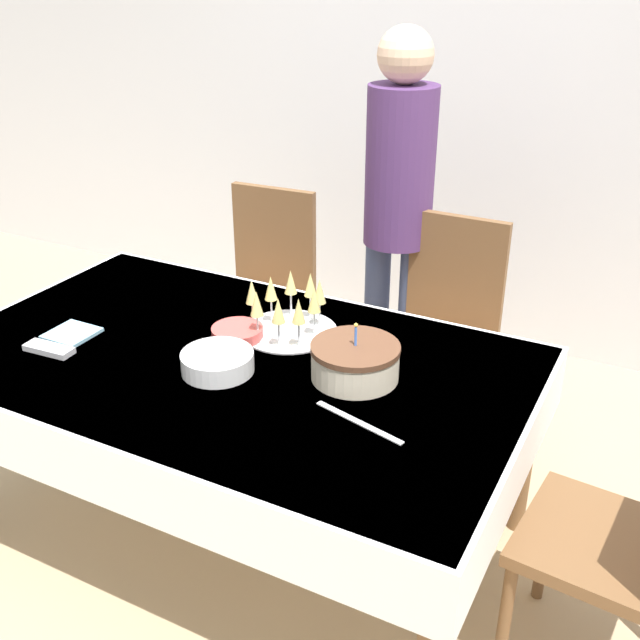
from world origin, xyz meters
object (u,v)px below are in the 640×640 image
at_px(dining_chair_far_left, 264,288).
at_px(person_standing, 399,196).
at_px(dining_chair_right_end, 640,531).
at_px(champagne_tray, 288,308).
at_px(plate_stack_dessert, 237,333).
at_px(birthday_cake, 355,361).
at_px(dining_chair_far_right, 443,327).
at_px(plate_stack_main, 217,362).

height_order(dining_chair_far_left, person_standing, person_standing).
bearing_deg(dining_chair_right_end, champagne_tray, 168.27).
bearing_deg(plate_stack_dessert, dining_chair_right_end, -5.39).
relative_size(dining_chair_right_end, champagne_tray, 2.92).
height_order(dining_chair_far_left, birthday_cake, dining_chair_far_left).
distance_m(dining_chair_far_right, plate_stack_main, 1.08).
relative_size(dining_chair_far_right, birthday_cake, 3.58).
bearing_deg(plate_stack_dessert, person_standing, 78.19).
xyz_separation_m(dining_chair_far_right, dining_chair_right_end, (0.85, -0.89, 0.00)).
relative_size(plate_stack_dessert, person_standing, 0.10).
distance_m(dining_chair_far_right, plate_stack_dessert, 0.93).
height_order(champagne_tray, person_standing, person_standing).
distance_m(dining_chair_right_end, birthday_cake, 0.90).
distance_m(dining_chair_far_right, champagne_tray, 0.78).
relative_size(dining_chair_right_end, birthday_cake, 3.58).
relative_size(plate_stack_main, person_standing, 0.14).
height_order(dining_chair_far_right, plate_stack_main, dining_chair_far_right).
bearing_deg(dining_chair_far_left, plate_stack_dessert, -64.10).
bearing_deg(plate_stack_main, birthday_cake, 22.22).
relative_size(dining_chair_far_left, plate_stack_dessert, 5.61).
bearing_deg(plate_stack_dessert, dining_chair_far_left, 115.90).
height_order(birthday_cake, champagne_tray, birthday_cake).
relative_size(dining_chair_far_right, dining_chair_right_end, 1.00).
bearing_deg(champagne_tray, birthday_cake, -27.52).
height_order(dining_chair_right_end, plate_stack_main, dining_chair_right_end).
relative_size(birthday_cake, champagne_tray, 0.82).
bearing_deg(dining_chair_far_right, plate_stack_dessert, -121.47).
bearing_deg(birthday_cake, champagne_tray, 152.48).
xyz_separation_m(birthday_cake, plate_stack_main, (-0.39, -0.16, -0.02)).
bearing_deg(person_standing, dining_chair_right_end, -42.94).
distance_m(dining_chair_right_end, person_standing, 1.60).
height_order(dining_chair_right_end, plate_stack_dessert, dining_chair_right_end).
height_order(dining_chair_far_left, plate_stack_dessert, dining_chair_far_left).
relative_size(birthday_cake, plate_stack_dessert, 1.57).
distance_m(dining_chair_far_left, dining_chair_right_end, 1.91).
xyz_separation_m(plate_stack_main, plate_stack_dessert, (-0.06, 0.21, -0.01)).
relative_size(dining_chair_right_end, plate_stack_dessert, 5.61).
xyz_separation_m(dining_chair_right_end, plate_stack_main, (-1.25, -0.09, 0.22)).
distance_m(champagne_tray, person_standing, 0.82).
bearing_deg(dining_chair_far_left, champagne_tray, -52.25).
relative_size(dining_chair_far_right, plate_stack_main, 4.31).
bearing_deg(person_standing, dining_chair_far_right, -28.63).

